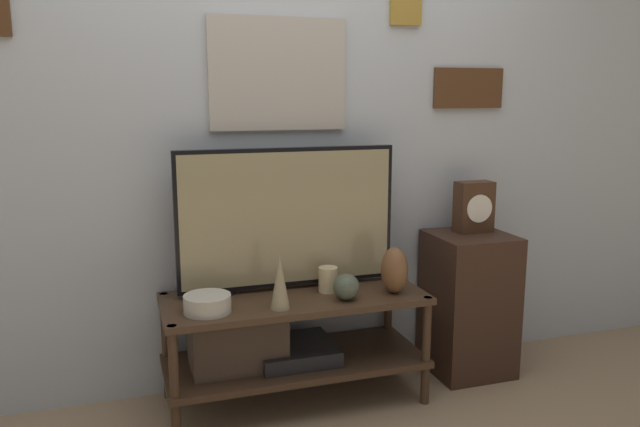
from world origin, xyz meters
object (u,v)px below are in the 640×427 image
Objects in this scene: vase_urn_stoneware at (394,270)px; mantel_clock at (474,207)px; vase_slim_bronze at (280,282)px; candle_jar at (328,279)px; vase_wide_bowl at (207,304)px; vase_round_glass at (346,287)px; television at (288,218)px.

mantel_clock is (0.53, 0.20, 0.23)m from vase_urn_stoneware.
vase_slim_bronze is 2.02× the size of candle_jar.
vase_wide_bowl is 0.86m from vase_urn_stoneware.
vase_round_glass is (-0.24, -0.02, -0.05)m from vase_urn_stoneware.
vase_slim_bronze is 0.31m from vase_round_glass.
mantel_clock is at bearing 6.34° from candle_jar.
candle_jar is at bearing 30.34° from vase_slim_bronze.
candle_jar is (-0.28, 0.11, -0.05)m from vase_urn_stoneware.
vase_slim_bronze is 1.18× the size of vase_wide_bowl.
vase_slim_bronze is 0.32m from vase_wide_bowl.
vase_wide_bowl is (-0.41, -0.21, -0.30)m from television.
vase_wide_bowl is 0.61m from vase_round_glass.
vase_wide_bowl is at bearing -153.33° from television.
vase_slim_bronze is at bearing -167.09° from mantel_clock.
vase_round_glass is at bearing -174.54° from vase_urn_stoneware.
vase_round_glass is (0.20, -0.23, -0.28)m from television.
mantel_clock is (0.97, -0.01, -0.00)m from television.
vase_wide_bowl is 1.71× the size of candle_jar.
vase_round_glass is 1.01× the size of candle_jar.
vase_urn_stoneware is (0.85, -0.01, 0.07)m from vase_wide_bowl.
vase_slim_bronze is 0.32m from candle_jar.
candle_jar is (-0.04, 0.14, -0.00)m from vase_round_glass.
vase_wide_bowl is at bearing -171.87° from mantel_clock.
vase_round_glass is at bearing -73.60° from candle_jar.
television is 0.34m from candle_jar.
television is 8.70× the size of vase_round_glass.
vase_round_glass is 0.14m from candle_jar.
television is 0.55m from vase_wide_bowl.
vase_urn_stoneware is 0.31m from candle_jar.
vase_round_glass is (0.31, 0.02, -0.06)m from vase_slim_bronze.
vase_slim_bronze is 0.91× the size of mantel_clock.
candle_jar is at bearing 106.40° from vase_round_glass.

